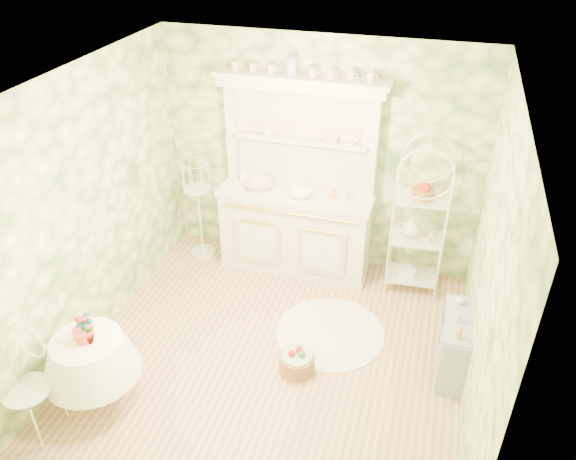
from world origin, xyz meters
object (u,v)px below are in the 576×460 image
(side_shelf, at_px, (454,345))
(cafe_chair, at_px, (26,390))
(floor_basket, at_px, (297,361))
(bakers_rack, at_px, (420,217))
(birdcage_stand, at_px, (198,201))
(round_table, at_px, (94,373))
(kitchen_dresser, at_px, (296,181))

(side_shelf, xyz_separation_m, cafe_chair, (-3.36, -1.69, 0.15))
(floor_basket, bearing_deg, bakers_rack, 60.90)
(birdcage_stand, bearing_deg, cafe_chair, -95.78)
(side_shelf, xyz_separation_m, round_table, (-3.02, -1.27, 0.04))
(kitchen_dresser, bearing_deg, bakers_rack, -0.89)
(bakers_rack, height_order, cafe_chair, bakers_rack)
(side_shelf, bearing_deg, cafe_chair, -154.47)
(side_shelf, bearing_deg, birdcage_stand, 158.04)
(bakers_rack, height_order, round_table, bakers_rack)
(bakers_rack, xyz_separation_m, cafe_chair, (-2.87, -2.90, -0.48))
(kitchen_dresser, bearing_deg, side_shelf, -33.30)
(kitchen_dresser, relative_size, birdcage_stand, 1.54)
(bakers_rack, bearing_deg, birdcage_stand, 177.27)
(bakers_rack, height_order, side_shelf, bakers_rack)
(birdcage_stand, bearing_deg, bakers_rack, 1.01)
(round_table, relative_size, birdcage_stand, 0.45)
(cafe_chair, xyz_separation_m, floor_basket, (1.95, 1.26, -0.34))
(round_table, relative_size, cafe_chair, 0.74)
(kitchen_dresser, distance_m, cafe_chair, 3.35)
(kitchen_dresser, xyz_separation_m, round_table, (-1.14, -2.51, -0.81))
(round_table, height_order, cafe_chair, cafe_chair)
(bakers_rack, xyz_separation_m, side_shelf, (0.49, -1.21, -0.63))
(kitchen_dresser, bearing_deg, cafe_chair, -116.86)
(floor_basket, bearing_deg, side_shelf, 16.95)
(round_table, relative_size, floor_basket, 1.89)
(side_shelf, xyz_separation_m, birdcage_stand, (-3.07, 1.17, 0.45))
(bakers_rack, relative_size, side_shelf, 2.69)
(side_shelf, distance_m, cafe_chair, 3.76)
(bakers_rack, bearing_deg, kitchen_dresser, 175.37)
(cafe_chair, height_order, floor_basket, cafe_chair)
(cafe_chair, relative_size, birdcage_stand, 0.61)
(round_table, height_order, floor_basket, round_table)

